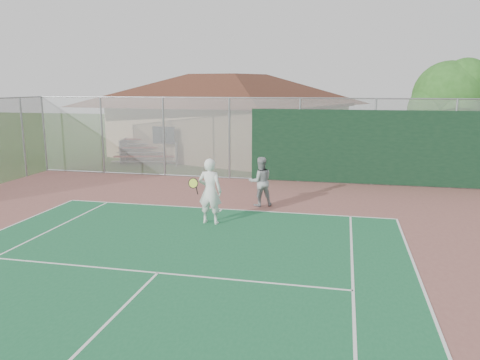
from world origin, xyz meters
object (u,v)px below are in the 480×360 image
tree (451,100)px  player_grey_back (260,182)px  clubhouse (228,107)px  bleachers (150,150)px  player_white_front (210,192)px

tree → player_grey_back: 10.45m
tree → clubhouse: bearing=160.8°
bleachers → player_white_front: player_white_front is taller
bleachers → player_grey_back: size_ratio=2.20×
clubhouse → player_white_front: clubhouse is taller
player_white_front → player_grey_back: 2.58m
clubhouse → player_white_front: bearing=-60.7°
clubhouse → player_white_front: size_ratio=7.64×
tree → player_white_front: (-8.25, -9.50, -2.43)m
tree → player_white_front: size_ratio=2.68×
player_white_front → tree: bearing=-127.2°
clubhouse → player_grey_back: (3.82, -10.99, -1.97)m
bleachers → tree: size_ratio=0.70×
player_white_front → clubhouse: bearing=-74.6°
player_white_front → player_grey_back: bearing=-111.0°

